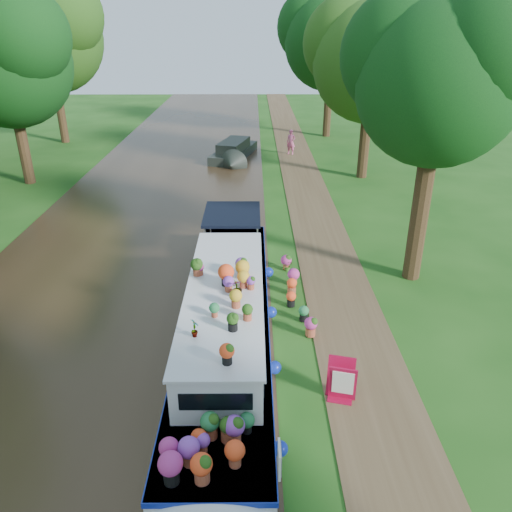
% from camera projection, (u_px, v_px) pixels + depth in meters
% --- Properties ---
extents(ground, '(100.00, 100.00, 0.00)m').
position_uv_depth(ground, '(307.00, 326.00, 14.18)').
color(ground, '#1A4A12').
rests_on(ground, ground).
extents(canal_water, '(10.00, 100.00, 0.02)m').
position_uv_depth(canal_water, '(96.00, 326.00, 14.14)').
color(canal_water, black).
rests_on(canal_water, ground).
extents(towpath, '(2.20, 100.00, 0.03)m').
position_uv_depth(towpath, '(349.00, 325.00, 14.18)').
color(towpath, '#4C3A23').
rests_on(towpath, ground).
extents(plant_boat, '(2.29, 13.52, 2.30)m').
position_uv_depth(plant_boat, '(225.00, 324.00, 12.71)').
color(plant_boat, silver).
rests_on(plant_boat, canal_water).
extents(tree_near_overhang, '(5.52, 5.28, 8.99)m').
position_uv_depth(tree_near_overhang, '(440.00, 70.00, 14.16)').
color(tree_near_overhang, black).
rests_on(tree_near_overhang, ground).
extents(tree_near_mid, '(6.90, 6.60, 9.40)m').
position_uv_depth(tree_near_mid, '(372.00, 52.00, 25.10)').
color(tree_near_mid, black).
rests_on(tree_near_mid, ground).
extents(tree_near_far, '(7.59, 7.26, 10.30)m').
position_uv_depth(tree_near_far, '(332.00, 34.00, 34.80)').
color(tree_near_far, black).
rests_on(tree_near_far, ground).
extents(tree_far_c, '(7.13, 6.82, 9.59)m').
position_uv_depth(tree_far_c, '(5.00, 52.00, 24.06)').
color(tree_far_c, black).
rests_on(tree_far_c, ground).
extents(tree_far_d, '(8.05, 7.70, 10.85)m').
position_uv_depth(tree_far_d, '(48.00, 29.00, 32.74)').
color(tree_far_d, black).
rests_on(tree_far_d, ground).
extents(second_boat, '(3.01, 6.18, 1.13)m').
position_uv_depth(second_boat, '(234.00, 151.00, 31.29)').
color(second_boat, black).
rests_on(second_boat, canal_water).
extents(sandwich_board, '(0.66, 0.63, 0.99)m').
position_uv_depth(sandwich_board, '(342.00, 382.00, 11.23)').
color(sandwich_board, maroon).
rests_on(sandwich_board, towpath).
extents(pedestrian_pink, '(0.67, 0.55, 1.56)m').
position_uv_depth(pedestrian_pink, '(291.00, 142.00, 32.11)').
color(pedestrian_pink, '#E45EAA').
rests_on(pedestrian_pink, towpath).
extents(verge_plant, '(0.40, 0.37, 0.37)m').
position_uv_depth(verge_plant, '(288.00, 266.00, 17.26)').
color(verge_plant, '#3D7122').
rests_on(verge_plant, ground).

